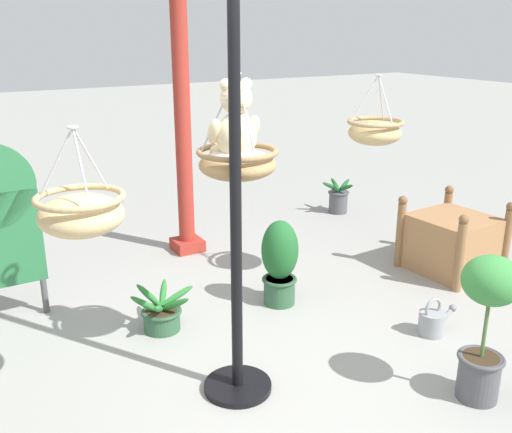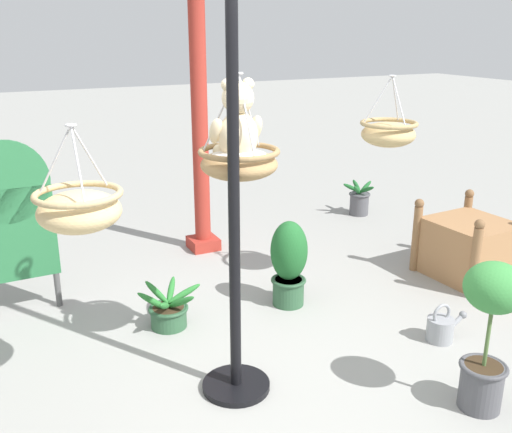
% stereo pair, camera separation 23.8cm
% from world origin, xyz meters
% --- Properties ---
extents(ground_plane, '(40.00, 40.00, 0.00)m').
position_xyz_m(ground_plane, '(0.00, 0.00, 0.00)').
color(ground_plane, gray).
extents(display_pole_central, '(0.44, 0.44, 2.59)m').
position_xyz_m(display_pole_central, '(-0.20, 0.04, 0.82)').
color(display_pole_central, black).
rests_on(display_pole_central, ground).
extents(hanging_basket_with_teddy, '(0.51, 0.51, 0.65)m').
position_xyz_m(hanging_basket_with_teddy, '(-0.05, 0.29, 1.44)').
color(hanging_basket_with_teddy, '#A37F51').
extents(teddy_bear, '(0.35, 0.30, 0.51)m').
position_xyz_m(teddy_bear, '(-0.05, 0.32, 1.66)').
color(teddy_bear, beige).
extents(hanging_basket_left_high, '(0.48, 0.48, 0.59)m').
position_xyz_m(hanging_basket_left_high, '(-1.05, 0.20, 1.30)').
color(hanging_basket_left_high, tan).
extents(hanging_basket_right_low, '(0.47, 0.47, 0.58)m').
position_xyz_m(hanging_basket_right_low, '(1.54, 0.83, 1.42)').
color(hanging_basket_right_low, tan).
extents(greenhouse_pillar_right, '(0.31, 0.31, 3.09)m').
position_xyz_m(greenhouse_pillar_right, '(0.52, 2.48, 1.49)').
color(greenhouse_pillar_right, '#9E2D23').
rests_on(greenhouse_pillar_right, ground).
extents(wooden_planter_box, '(0.80, 0.82, 0.72)m').
position_xyz_m(wooden_planter_box, '(2.50, 0.72, 0.29)').
color(wooden_planter_box, '#9E7047').
rests_on(wooden_planter_box, ground).
extents(potted_plant_fern_front, '(0.53, 0.52, 0.34)m').
position_xyz_m(potted_plant_fern_front, '(-0.34, 1.03, 0.13)').
color(potted_plant_fern_front, '#2D5638').
rests_on(potted_plant_fern_front, ground).
extents(potted_plant_flowering_red, '(0.36, 0.36, 0.96)m').
position_xyz_m(potted_plant_flowering_red, '(1.07, -0.80, 0.57)').
color(potted_plant_flowering_red, '#4C4C51').
rests_on(potted_plant_flowering_red, ground).
extents(potted_plant_tall_leafy, '(0.42, 0.44, 0.42)m').
position_xyz_m(potted_plant_tall_leafy, '(2.70, 2.72, 0.18)').
color(potted_plant_tall_leafy, '#4C4C51').
rests_on(potted_plant_tall_leafy, ground).
extents(potted_plant_conical_shrub, '(0.31, 0.31, 0.74)m').
position_xyz_m(potted_plant_conical_shrub, '(0.69, 0.95, 0.38)').
color(potted_plant_conical_shrub, '#2D5638').
rests_on(potted_plant_conical_shrub, ground).
extents(display_sign_board, '(0.66, 0.07, 1.44)m').
position_xyz_m(display_sign_board, '(-1.34, 1.77, 0.85)').
color(display_sign_board, '#286B3D').
rests_on(display_sign_board, ground).
extents(watering_can, '(0.35, 0.20, 0.30)m').
position_xyz_m(watering_can, '(1.43, -0.08, 0.10)').
color(watering_can, gray).
rests_on(watering_can, ground).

